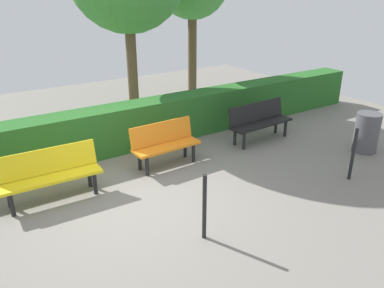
# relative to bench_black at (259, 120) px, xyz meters

# --- Properties ---
(ground_plane) EXTENTS (16.94, 16.94, 0.00)m
(ground_plane) POSITION_rel_bench_black_xyz_m (3.50, 0.86, -0.48)
(ground_plane) COLOR gray
(bench_black) EXTENTS (1.64, 0.54, 0.86)m
(bench_black) POSITION_rel_bench_black_xyz_m (0.00, 0.00, 0.00)
(bench_black) COLOR black
(bench_black) RESTS_ON ground_plane
(bench_orange) EXTENTS (1.38, 0.50, 0.86)m
(bench_orange) POSITION_rel_bench_black_xyz_m (2.47, -0.01, -0.01)
(bench_orange) COLOR orange
(bench_orange) RESTS_ON ground_plane
(bench_yellow) EXTENTS (1.64, 0.51, 0.86)m
(bench_yellow) POSITION_rel_bench_black_xyz_m (4.71, 0.11, 0.00)
(bench_yellow) COLOR yellow
(bench_yellow) RESTS_ON ground_plane
(hedge_row) EXTENTS (12.94, 0.64, 0.98)m
(hedge_row) POSITION_rel_bench_black_xyz_m (2.41, -1.20, 0.01)
(hedge_row) COLOR #266023
(hedge_row) RESTS_ON ground_plane
(railing_post_near) EXTENTS (0.06, 0.06, 1.00)m
(railing_post_near) POSITION_rel_bench_black_xyz_m (-0.08, 2.40, 0.02)
(railing_post_near) COLOR black
(railing_post_near) RESTS_ON ground_plane
(railing_post_mid) EXTENTS (0.06, 0.06, 1.00)m
(railing_post_mid) POSITION_rel_bench_black_xyz_m (3.20, 2.40, 0.02)
(railing_post_mid) COLOR black
(railing_post_mid) RESTS_ON ground_plane
(trash_bin) EXTENTS (0.51, 0.51, 0.86)m
(trash_bin) POSITION_rel_bench_black_xyz_m (-1.46, 1.75, -0.06)
(trash_bin) COLOR #4C4C51
(trash_bin) RESTS_ON ground_plane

